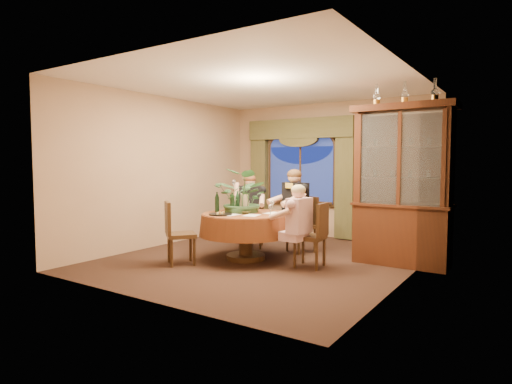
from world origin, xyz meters
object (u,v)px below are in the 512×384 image
Objects in this scene: oil_lamp_center at (405,93)px; chair_back at (252,221)px; person_scarf at (295,211)px; olive_bowl at (246,212)px; person_back at (250,211)px; wine_bottle_3 at (233,202)px; china_cabinet at (403,185)px; chair_back_right at (301,225)px; oil_lamp_right at (435,90)px; wine_bottle_0 at (217,202)px; person_pink at (299,227)px; dining_table at (246,236)px; stoneware_vase at (244,203)px; oil_lamp_left at (377,95)px; chair_right at (310,235)px; wine_bottle_1 at (237,201)px; chair_front_left at (181,233)px; wine_bottle_2 at (232,203)px; centerpiece_plant at (244,176)px.

oil_lamp_center is 3.41m from chair_back.
person_scarf reaches higher than olive_bowl.
wine_bottle_3 is (0.22, -0.82, 0.24)m from person_back.
chair_back is at bearing -176.90° from china_cabinet.
china_cabinet is 1.86m from chair_back_right.
oil_lamp_right is 1.03× the size of wine_bottle_0.
oil_lamp_center is 2.56m from person_pink.
person_scarf is at bearing 62.95° from dining_table.
wine_bottle_0 is 0.26m from wine_bottle_3.
chair_back_right is at bearing 55.27° from stoneware_vase.
chair_right is at bearing -126.81° from oil_lamp_left.
wine_bottle_3 is (-1.38, -0.08, 0.44)m from chair_right.
oil_lamp_center is 3.16m from wine_bottle_3.
person_back is (-0.99, -0.13, 0.20)m from chair_back_right.
stoneware_vase is at bearing 81.41° from chair_back_right.
oil_lamp_left reaches higher than dining_table.
person_scarf is 1.01m from wine_bottle_1.
chair_front_left reaches higher than olive_bowl.
oil_lamp_center reaches higher than stoneware_vase.
person_pink is at bearing -136.12° from china_cabinet.
china_cabinet is at bearing 22.55° from wine_bottle_0.
chair_back is (-2.66, -0.14, -0.74)m from china_cabinet.
chair_back_right and chair_front_left have the same top height.
china_cabinet is 15.27× the size of olive_bowl.
wine_bottle_0 reaches higher than dining_table.
wine_bottle_1 is at bearing 113.17° from wine_bottle_2.
chair_back_right is at bearing 56.04° from centerpiece_plant.
oil_lamp_right is at bearing 0.00° from oil_lamp_left.
wine_bottle_1 reaches higher than olive_bowl.
oil_lamp_left is 0.23× the size of person_scarf.
wine_bottle_1 is at bearing 78.97° from chair_right.
centerpiece_plant reaches higher than person_back.
chair_front_left is at bearing 55.89° from chair_back.
chair_back is 2.91× the size of wine_bottle_0.
chair_back is 1.07m from wine_bottle_0.
wine_bottle_0 is (-0.39, -0.23, 0.01)m from stoneware_vase.
china_cabinet reaches higher than stoneware_vase.
chair_back_right is 0.77× the size of person_pink.
olive_bowl is 0.49m from wine_bottle_1.
olive_bowl is at bearing -48.95° from stoneware_vase.
chair_right is at bearing 150.65° from chair_back_right.
centerpiece_plant is at bearing 82.18° from chair_back_right.
stoneware_vase is (-2.73, -0.90, -1.70)m from oil_lamp_right.
chair_back_right is 1.00× the size of chair_back.
person_pink reaches higher than wine_bottle_3.
person_scarf is at bearing -174.80° from china_cabinet.
centerpiece_plant reaches higher than chair_front_left.
dining_table is 4.54× the size of wine_bottle_0.
oil_lamp_right reaches higher than chair_right.
dining_table is 0.55m from stoneware_vase.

